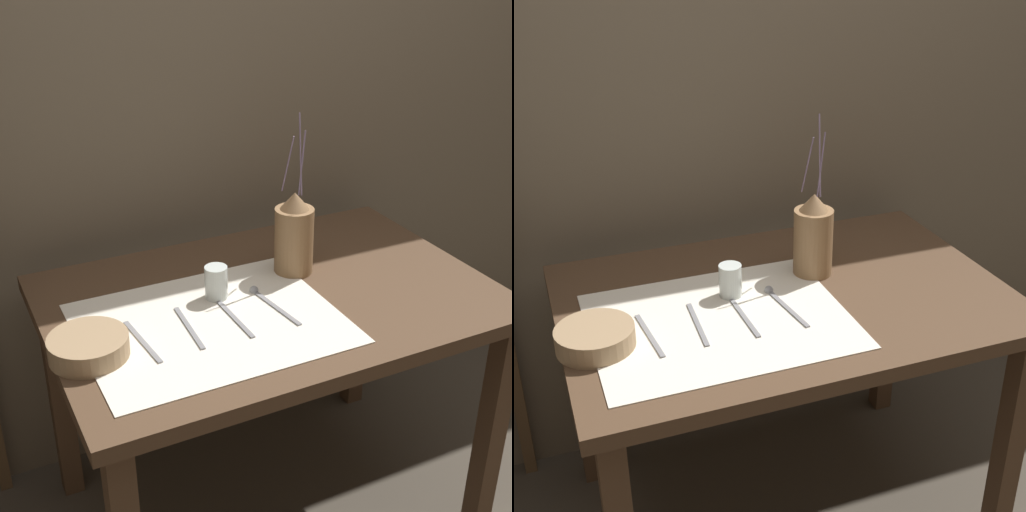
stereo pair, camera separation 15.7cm
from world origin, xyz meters
The scene contains 11 objects.
ground_plane centered at (0.00, 0.00, 0.00)m, with size 12.00×12.00×0.00m, color #473F35.
stone_wall_back centered at (0.00, 0.51, 1.20)m, with size 7.00×0.06×2.40m.
wooden_table centered at (0.00, 0.00, 0.65)m, with size 1.17×0.80×0.75m.
linen_cloth centered at (-0.20, -0.07, 0.75)m, with size 0.63×0.50×0.00m.
pitcher_with_flowers centered at (0.12, 0.09, 0.86)m, with size 0.11×0.11×0.45m.
wooden_bowl centered at (-0.51, -0.08, 0.77)m, with size 0.18×0.18×0.05m.
glass_tumbler_near centered at (-0.14, 0.04, 0.80)m, with size 0.06×0.06×0.09m.
fork_inner centered at (-0.38, -0.08, 0.75)m, with size 0.03×0.21×0.00m.
fork_outer centered at (-0.26, -0.07, 0.75)m, with size 0.02×0.21×0.00m.
spoon_inner centered at (-0.14, -0.02, 0.76)m, with size 0.02×0.22×0.02m.
spoon_outer centered at (-0.03, -0.02, 0.76)m, with size 0.04×0.22×0.02m.
Camera 1 is at (-0.77, -1.47, 1.66)m, focal length 50.00 mm.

